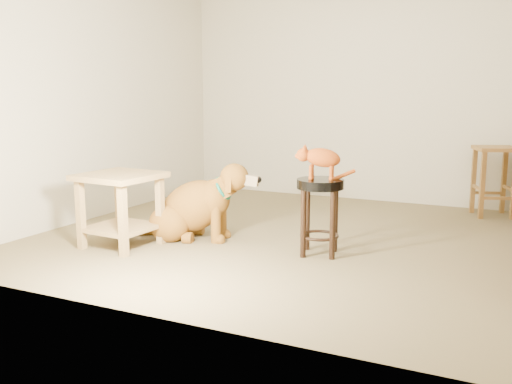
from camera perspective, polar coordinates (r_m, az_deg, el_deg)
The scene contains 7 objects.
floor at distance 4.93m, azimuth 5.43°, elevation -4.70°, with size 4.50×4.00×0.01m, color brown.
room_shell at distance 4.79m, azimuth 5.77°, elevation 15.10°, with size 4.54×4.04×2.62m.
padded_stool at distance 4.39m, azimuth 6.41°, elevation -0.93°, with size 0.36×0.36×0.59m.
wood_stool at distance 6.22m, azimuth 22.66°, elevation 1.10°, with size 0.49×0.49×0.71m.
side_table at distance 4.73m, azimuth -13.40°, elevation -0.64°, with size 0.62×0.62×0.60m.
golden_retriever at distance 4.89m, azimuth -6.20°, elevation -1.65°, with size 1.10×0.61×0.71m.
tabby_kitten at distance 4.34m, azimuth 6.36°, elevation 3.34°, with size 0.44×0.25×0.29m.
Camera 1 is at (1.64, -4.47, 1.25)m, focal length 40.00 mm.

